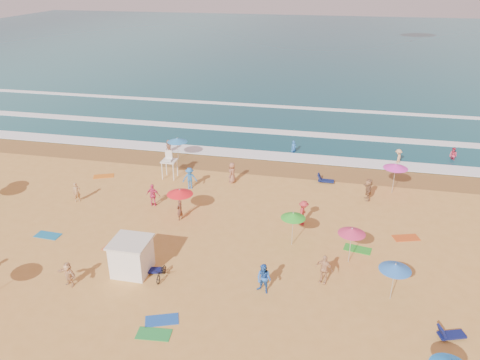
# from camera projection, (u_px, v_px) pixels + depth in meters

# --- Properties ---
(ground) EXTENTS (220.00, 220.00, 0.00)m
(ground) POSITION_uv_depth(u_px,v_px,m) (240.00, 239.00, 31.08)
(ground) COLOR gold
(ground) RESTS_ON ground
(ocean) EXTENTS (220.00, 140.00, 0.18)m
(ocean) POSITION_uv_depth(u_px,v_px,m) (318.00, 46.00, 105.66)
(ocean) COLOR #0C4756
(ocean) RESTS_ON ground
(wet_sand) EXTENTS (220.00, 220.00, 0.00)m
(wet_sand) POSITION_uv_depth(u_px,v_px,m) (269.00, 167.00, 42.18)
(wet_sand) COLOR olive
(wet_sand) RESTS_ON ground
(surf_foam) EXTENTS (200.00, 18.70, 0.05)m
(surf_foam) POSITION_uv_depth(u_px,v_px,m) (282.00, 134.00, 49.97)
(surf_foam) COLOR white
(surf_foam) RESTS_ON ground
(cabana) EXTENTS (2.00, 2.00, 2.00)m
(cabana) POSITION_uv_depth(u_px,v_px,m) (132.00, 257.00, 27.39)
(cabana) COLOR white
(cabana) RESTS_ON ground
(cabana_roof) EXTENTS (2.20, 2.20, 0.12)m
(cabana_roof) POSITION_uv_depth(u_px,v_px,m) (130.00, 242.00, 26.95)
(cabana_roof) COLOR silver
(cabana_roof) RESTS_ON cabana
(bicycle) EXTENTS (0.59, 1.55, 0.81)m
(bicycle) POSITION_uv_depth(u_px,v_px,m) (161.00, 273.00, 27.01)
(bicycle) COLOR black
(bicycle) RESTS_ON ground
(lifeguard_stand) EXTENTS (1.20, 1.20, 2.10)m
(lifeguard_stand) POSITION_uv_depth(u_px,v_px,m) (170.00, 166.00, 39.65)
(lifeguard_stand) COLOR white
(lifeguard_stand) RESTS_ON ground
(beach_umbrellas) EXTENTS (51.68, 29.31, 0.78)m
(beach_umbrellas) POSITION_uv_depth(u_px,v_px,m) (221.00, 214.00, 29.79)
(beach_umbrellas) COLOR red
(beach_umbrellas) RESTS_ON ground
(loungers) EXTENTS (60.17, 25.89, 0.34)m
(loungers) POSITION_uv_depth(u_px,v_px,m) (348.00, 305.00, 24.80)
(loungers) COLOR #0F1B4B
(loungers) RESTS_ON ground
(towels) EXTENTS (37.80, 20.89, 0.03)m
(towels) POSITION_uv_depth(u_px,v_px,m) (243.00, 263.00, 28.59)
(towels) COLOR red
(towels) RESTS_ON ground
(beachgoers) EXTENTS (42.51, 26.17, 2.08)m
(beachgoers) POSITION_uv_depth(u_px,v_px,m) (237.00, 199.00, 34.60)
(beachgoers) COLOR #E2A176
(beachgoers) RESTS_ON ground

